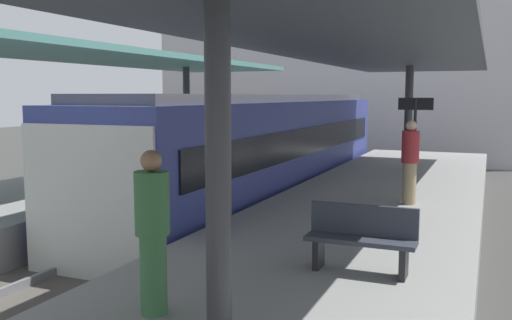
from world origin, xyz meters
TOP-DOWN VIEW (x-y plane):
  - ground_plane at (0.00, 0.00)m, footprint 80.00×80.00m
  - platform_left at (-3.80, 0.00)m, footprint 4.40×28.00m
  - platform_right at (3.80, 0.00)m, footprint 4.40×28.00m
  - track_ballast at (0.00, 0.00)m, footprint 3.20×28.00m
  - rail_near_side at (-0.72, 0.00)m, footprint 0.08×28.00m
  - rail_far_side at (0.72, 0.00)m, footprint 0.08×28.00m
  - commuter_train at (0.00, 5.76)m, footprint 2.78×15.92m
  - canopy_left at (-3.80, 1.40)m, footprint 4.18×21.00m
  - canopy_right at (3.80, 1.40)m, footprint 4.18×21.00m
  - platform_bench at (4.60, -2.41)m, footprint 1.40×0.41m
  - platform_sign at (4.23, 5.78)m, footprint 0.90×0.08m
  - passenger_near_bench at (4.56, 2.45)m, footprint 0.36×0.36m
  - passenger_mid_platform at (2.90, -4.63)m, footprint 0.36×0.36m
  - station_building_backdrop at (-1.67, 20.00)m, footprint 18.00×6.00m

SIDE VIEW (x-z plane):
  - ground_plane at x=0.00m, z-range 0.00..0.00m
  - track_ballast at x=0.00m, z-range 0.00..0.20m
  - rail_near_side at x=-0.72m, z-range 0.20..0.34m
  - rail_far_side at x=0.72m, z-range 0.20..0.34m
  - platform_left at x=-3.80m, z-range 0.00..1.00m
  - platform_right at x=3.80m, z-range 0.00..1.00m
  - platform_bench at x=4.60m, z-range 1.03..1.89m
  - commuter_train at x=0.00m, z-range 0.18..3.28m
  - passenger_mid_platform at x=2.90m, z-range 1.03..2.76m
  - passenger_near_bench at x=4.56m, z-range 1.04..2.80m
  - platform_sign at x=4.23m, z-range 1.52..3.73m
  - canopy_right at x=3.80m, z-range 2.53..5.83m
  - canopy_left at x=-3.80m, z-range 2.58..5.99m
  - station_building_backdrop at x=-1.67m, z-range 0.00..11.00m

